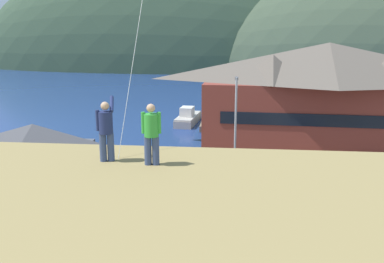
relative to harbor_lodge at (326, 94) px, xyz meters
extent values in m
plane|color=#66604C|center=(-12.54, -20.28, -5.33)|extent=(600.00, 600.00, 0.00)
cube|color=slate|center=(-12.54, -15.28, -5.28)|extent=(40.00, 20.00, 0.10)
cube|color=navy|center=(-12.54, 39.72, -5.31)|extent=(360.00, 84.00, 0.03)
ellipsoid|color=#334733|center=(-22.99, 97.21, -5.33)|extent=(142.39, 54.98, 75.46)
ellipsoid|color=#2D3D33|center=(5.82, 97.69, -5.33)|extent=(137.52, 55.40, 51.88)
ellipsoid|color=#334733|center=(27.48, 89.54, -5.33)|extent=(89.96, 48.52, 58.32)
ellipsoid|color=#3D4C38|center=(28.15, 88.89, -5.33)|extent=(91.63, 69.42, 61.43)
cube|color=brown|center=(0.00, 0.07, -2.12)|extent=(23.13, 9.32, 6.41)
cube|color=black|center=(-0.22, -4.00, -1.80)|extent=(19.29, 1.15, 1.10)
pyramid|color=#60564C|center=(0.00, 0.07, 2.90)|extent=(24.54, 10.20, 3.63)
pyramid|color=#60564C|center=(-5.18, -1.06, 2.38)|extent=(4.68, 4.68, 2.54)
cube|color=#474C56|center=(-21.21, -15.91, -3.35)|extent=(6.93, 4.47, 3.95)
pyramid|color=#47474C|center=(-21.21, -15.91, -0.66)|extent=(7.49, 4.91, 1.43)
cube|color=black|center=(-21.09, -17.98, -3.94)|extent=(1.10, 0.12, 2.76)
cube|color=#70604C|center=(-10.86, 10.24, -4.98)|extent=(3.20, 10.26, 0.70)
cube|color=#A8A399|center=(-14.24, 9.75, -4.88)|extent=(2.78, 6.75, 0.90)
cube|color=#B7B2A8|center=(-14.24, 9.75, -4.35)|extent=(2.69, 6.54, 0.16)
cube|color=silver|center=(-14.29, 9.26, -3.72)|extent=(1.67, 2.11, 1.10)
cube|color=#A8A399|center=(-7.66, 12.03, -4.88)|extent=(2.22, 5.68, 0.90)
cube|color=#B7B2A8|center=(-7.66, 12.03, -4.35)|extent=(2.15, 5.51, 0.16)
cube|color=silver|center=(-7.69, 11.62, -3.72)|extent=(1.37, 1.76, 1.10)
cube|color=navy|center=(-1.93, -12.59, -4.51)|extent=(4.24, 1.90, 0.80)
cube|color=navy|center=(-2.08, -12.60, -3.76)|extent=(2.14, 1.65, 0.70)
cube|color=black|center=(-2.08, -12.60, -3.79)|extent=(2.18, 1.68, 0.32)
cylinder|color=black|center=(-0.55, -13.48, -4.91)|extent=(0.64, 0.23, 0.64)
cylinder|color=black|center=(-0.59, -11.64, -4.91)|extent=(0.64, 0.23, 0.64)
cylinder|color=black|center=(-3.27, -13.54, -4.91)|extent=(0.64, 0.23, 0.64)
cylinder|color=black|center=(-3.32, -11.71, -4.91)|extent=(0.64, 0.23, 0.64)
cube|color=slate|center=(-16.62, -19.74, -4.51)|extent=(4.31, 2.08, 0.80)
cube|color=#5B5B5F|center=(-16.47, -19.75, -3.76)|extent=(2.20, 1.74, 0.70)
cube|color=black|center=(-16.47, -19.75, -3.79)|extent=(2.25, 1.77, 0.32)
cylinder|color=black|center=(-17.92, -18.74, -4.91)|extent=(0.65, 0.26, 0.64)
cylinder|color=black|center=(-18.04, -20.57, -4.91)|extent=(0.65, 0.26, 0.64)
cylinder|color=black|center=(-15.19, -18.92, -4.91)|extent=(0.65, 0.26, 0.64)
cylinder|color=black|center=(-15.32, -20.75, -4.91)|extent=(0.65, 0.26, 0.64)
cube|color=#B28923|center=(-13.19, -13.10, -4.51)|extent=(4.24, 1.90, 0.80)
cube|color=olive|center=(-13.04, -13.10, -3.76)|extent=(2.14, 1.65, 0.70)
cube|color=black|center=(-13.04, -13.10, -3.79)|extent=(2.18, 1.68, 0.32)
cylinder|color=black|center=(-14.58, -12.22, -4.91)|extent=(0.65, 0.24, 0.64)
cylinder|color=black|center=(-14.54, -14.05, -4.91)|extent=(0.65, 0.24, 0.64)
cylinder|color=black|center=(-11.85, -12.15, -4.91)|extent=(0.65, 0.24, 0.64)
cylinder|color=black|center=(-11.81, -13.99, -4.91)|extent=(0.65, 0.24, 0.64)
cube|color=navy|center=(-9.80, -19.79, -4.51)|extent=(4.32, 2.10, 0.80)
cube|color=navy|center=(-9.95, -19.80, -3.76)|extent=(2.21, 1.75, 0.70)
cube|color=black|center=(-9.95, -19.80, -3.79)|extent=(2.25, 1.78, 0.32)
cylinder|color=black|center=(-8.37, -20.60, -4.91)|extent=(0.65, 0.27, 0.64)
cylinder|color=black|center=(-8.50, -18.77, -4.91)|extent=(0.65, 0.27, 0.64)
cylinder|color=black|center=(-11.09, -20.80, -4.91)|extent=(0.65, 0.27, 0.64)
cylinder|color=black|center=(-11.22, -18.97, -4.91)|extent=(0.65, 0.27, 0.64)
cube|color=silver|center=(-2.35, -19.17, -4.51)|extent=(4.20, 1.81, 0.80)
cube|color=beige|center=(-2.20, -19.17, -3.76)|extent=(2.10, 1.60, 0.70)
cube|color=black|center=(-2.20, -19.17, -3.79)|extent=(2.14, 1.63, 0.32)
cylinder|color=black|center=(-3.71, -18.25, -4.91)|extent=(0.64, 0.22, 0.64)
cylinder|color=black|center=(-3.71, -20.09, -4.91)|extent=(0.64, 0.22, 0.64)
cylinder|color=black|center=(-0.98, -18.25, -4.91)|extent=(0.64, 0.22, 0.64)
cylinder|color=black|center=(-0.98, -20.09, -4.91)|extent=(0.64, 0.22, 0.64)
cylinder|color=black|center=(-25.41, -11.82, -4.91)|extent=(0.65, 0.24, 0.64)
cube|color=black|center=(-7.91, -12.90, -4.51)|extent=(4.35, 2.20, 0.80)
cube|color=black|center=(-7.76, -12.88, -3.76)|extent=(2.24, 1.80, 0.70)
cube|color=black|center=(-7.76, -12.88, -3.79)|extent=(2.29, 1.83, 0.32)
cylinder|color=black|center=(-9.36, -12.11, -4.91)|extent=(0.66, 0.28, 0.64)
cylinder|color=black|center=(-9.18, -13.94, -4.91)|extent=(0.66, 0.28, 0.64)
cylinder|color=black|center=(-6.64, -11.85, -4.91)|extent=(0.66, 0.28, 0.64)
cylinder|color=black|center=(-6.46, -13.68, -4.91)|extent=(0.66, 0.28, 0.64)
cylinder|color=#ADADB2|center=(-8.52, -9.78, -1.39)|extent=(0.16, 0.16, 7.68)
cube|color=#4C4C51|center=(-8.52, -9.43, 2.35)|extent=(0.24, 0.70, 0.20)
cylinder|color=#384770|center=(-12.40, -29.03, 2.41)|extent=(0.20, 0.20, 0.82)
cylinder|color=#384770|center=(-12.19, -28.98, 2.41)|extent=(0.20, 0.20, 0.82)
cylinder|color=navy|center=(-12.30, -29.00, 3.14)|extent=(0.40, 0.40, 0.64)
sphere|color=tan|center=(-12.30, -29.00, 3.62)|extent=(0.24, 0.24, 0.24)
cylinder|color=navy|center=(-12.16, -28.79, 3.64)|extent=(0.24, 0.56, 0.43)
cylinder|color=navy|center=(-12.51, -29.06, 3.21)|extent=(0.11, 0.11, 0.60)
cylinder|color=#384770|center=(-11.05, -29.22, 2.41)|extent=(0.20, 0.20, 0.82)
cylinder|color=#384770|center=(-10.83, -29.21, 2.41)|extent=(0.20, 0.20, 0.82)
cylinder|color=green|center=(-10.94, -29.22, 3.14)|extent=(0.40, 0.40, 0.64)
sphere|color=tan|center=(-10.94, -29.22, 3.62)|extent=(0.24, 0.24, 0.24)
cylinder|color=green|center=(-11.16, -29.23, 3.21)|extent=(0.11, 0.11, 0.60)
cylinder|color=green|center=(-10.72, -29.20, 3.21)|extent=(0.11, 0.11, 0.60)
camera|label=1|loc=(-8.68, -40.35, 5.65)|focal=39.20mm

